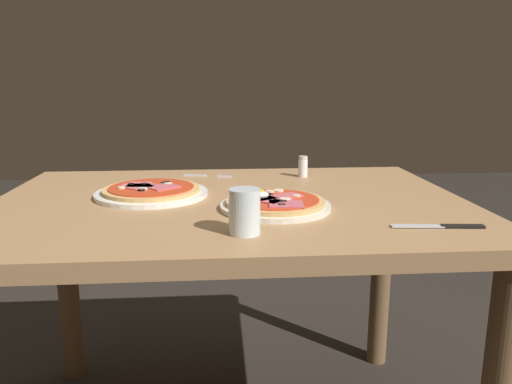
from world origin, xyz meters
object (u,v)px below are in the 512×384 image
(fork, at_px, (204,176))
(pizza_foreground, at_px, (275,204))
(dining_table, at_px, (230,238))
(knife, at_px, (444,226))
(pizza_across_left, at_px, (151,191))
(water_glass_near, at_px, (245,215))
(salt_shaker, at_px, (303,167))

(fork, bearing_deg, pizza_foreground, -66.61)
(dining_table, height_order, knife, knife)
(pizza_foreground, xyz_separation_m, pizza_across_left, (-0.32, 0.16, -0.00))
(water_glass_near, relative_size, fork, 0.60)
(knife, relative_size, salt_shaker, 2.92)
(fork, xyz_separation_m, salt_shaker, (0.32, -0.03, 0.03))
(pizza_foreground, relative_size, salt_shaker, 4.01)
(water_glass_near, bearing_deg, salt_shaker, 69.29)
(pizza_foreground, bearing_deg, knife, -28.46)
(knife, distance_m, salt_shaker, 0.61)
(pizza_across_left, distance_m, water_glass_near, 0.42)
(pizza_across_left, xyz_separation_m, fork, (0.13, 0.26, -0.01))
(fork, bearing_deg, water_glass_near, -80.97)
(pizza_foreground, xyz_separation_m, water_glass_near, (-0.09, -0.19, 0.03))
(fork, bearing_deg, knife, -49.29)
(dining_table, bearing_deg, knife, -33.14)
(fork, distance_m, salt_shaker, 0.32)
(dining_table, bearing_deg, salt_shaker, 49.55)
(water_glass_near, relative_size, salt_shaker, 1.39)
(salt_shaker, bearing_deg, pizza_across_left, -153.01)
(dining_table, xyz_separation_m, salt_shaker, (0.24, 0.28, 0.14))
(dining_table, xyz_separation_m, water_glass_near, (0.02, -0.30, 0.15))
(water_glass_near, bearing_deg, knife, 1.11)
(fork, xyz_separation_m, knife, (0.52, -0.61, 0.00))
(dining_table, height_order, water_glass_near, water_glass_near)
(dining_table, relative_size, water_glass_near, 13.16)
(fork, distance_m, knife, 0.80)
(dining_table, bearing_deg, fork, 103.55)
(pizza_across_left, distance_m, fork, 0.29)
(pizza_across_left, height_order, salt_shaker, salt_shaker)
(dining_table, relative_size, pizza_foreground, 4.56)
(pizza_foreground, distance_m, pizza_across_left, 0.35)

